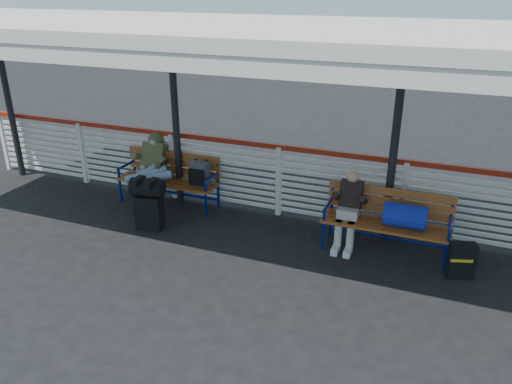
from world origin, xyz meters
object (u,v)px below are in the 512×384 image
at_px(traveler_man, 150,171).
at_px(companion_person, 349,209).
at_px(luggage_stack, 149,202).
at_px(bench_right, 396,216).
at_px(bench_left, 178,174).
at_px(suitcase_side, 461,260).

xyz_separation_m(traveler_man, companion_person, (3.38, -0.01, -0.12)).
relative_size(luggage_stack, traveler_man, 0.56).
height_order(luggage_stack, bench_right, bench_right).
bearing_deg(bench_right, traveler_man, 180.00).
height_order(bench_left, bench_right, same).
distance_m(bench_left, bench_right, 3.75).
xyz_separation_m(luggage_stack, traveler_man, (-0.35, 0.63, 0.25)).
xyz_separation_m(bench_right, companion_person, (-0.67, -0.01, 0.00)).
bearing_deg(suitcase_side, luggage_stack, 165.76).
relative_size(traveler_man, suitcase_side, 3.15).
relative_size(luggage_stack, suitcase_side, 1.76).
bearing_deg(bench_left, luggage_stack, -88.31).
bearing_deg(companion_person, traveler_man, 179.86).
bearing_deg(traveler_man, bench_right, -0.00).
xyz_separation_m(luggage_stack, suitcase_side, (4.63, 0.32, -0.22)).
bearing_deg(suitcase_side, bench_right, 143.52).
height_order(bench_right, companion_person, companion_person).
xyz_separation_m(luggage_stack, bench_right, (3.70, 0.63, 0.13)).
distance_m(luggage_stack, bench_right, 3.76).
relative_size(companion_person, suitcase_side, 2.37).
distance_m(companion_person, suitcase_side, 1.67).
height_order(luggage_stack, bench_left, bench_left).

